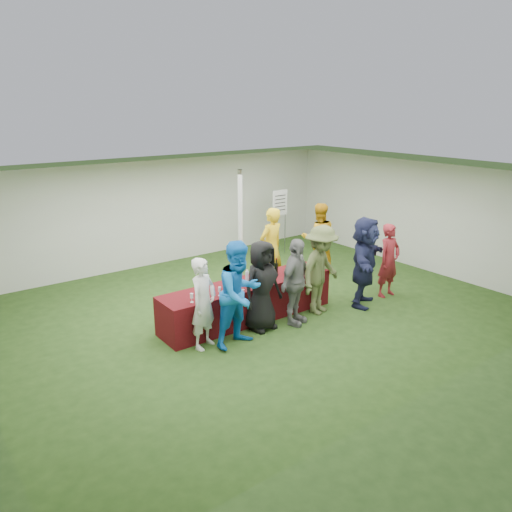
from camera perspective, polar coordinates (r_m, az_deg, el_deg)
ground at (r=10.33m, az=-0.20°, el=-6.09°), size 60.00×60.00×0.00m
tent at (r=11.10m, az=-1.79°, el=2.92°), size 10.00×10.00×10.00m
serving_table at (r=9.76m, az=-0.95°, el=-5.12°), size 3.60×0.80×0.75m
wine_bottles at (r=9.99m, az=1.08°, el=-1.56°), size 0.60×0.16×0.32m
wine_glasses at (r=8.92m, az=-4.78°, el=-4.03°), size 1.12×0.11×0.16m
water_bottle at (r=9.68m, az=-1.03°, el=-2.29°), size 0.07×0.07×0.23m
bar_towel at (r=10.61m, az=5.89°, el=-1.13°), size 0.25×0.18×0.03m
dump_bucket at (r=10.45m, az=7.23°, el=-1.02°), size 0.26×0.26×0.18m
wine_list_sign at (r=13.77m, az=2.74°, el=5.55°), size 0.50×0.03×1.80m
staff_pourer at (r=11.30m, az=1.72°, el=0.94°), size 0.74×0.55×1.85m
staff_back at (r=12.41m, az=7.14°, el=2.05°), size 1.07×1.00×1.75m
customer_0 at (r=8.55m, az=-6.02°, el=-5.41°), size 0.70×0.60×1.61m
customer_1 at (r=8.55m, az=-1.88°, el=-4.36°), size 1.01×0.84×1.88m
customer_2 at (r=9.17m, az=0.68°, el=-3.41°), size 0.89×0.63×1.71m
customer_3 at (r=9.40m, az=4.53°, el=-3.01°), size 1.07×0.76×1.69m
customer_4 at (r=9.94m, az=7.42°, el=-1.60°), size 1.31×0.99×1.81m
customer_5 at (r=10.49m, az=12.30°, el=-0.63°), size 1.77×1.42×1.88m
customer_6 at (r=11.16m, az=14.95°, el=-0.49°), size 0.60×0.40×1.61m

